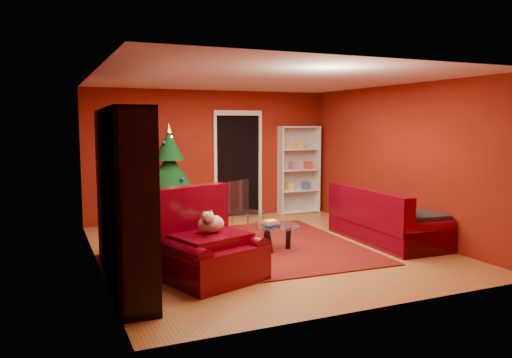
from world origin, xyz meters
name	(u,v)px	position (x,y,z in m)	size (l,w,h in m)	color
floor	(266,250)	(0.00, 0.00, -0.03)	(5.00, 5.50, 0.05)	#945C29
ceiling	(267,78)	(0.00, 0.00, 2.62)	(5.00, 5.50, 0.05)	silver
wall_back	(210,155)	(0.00, 2.77, 1.30)	(5.00, 0.05, 2.60)	maroon
wall_left	(94,172)	(-2.52, 0.00, 1.30)	(0.05, 5.50, 2.60)	maroon
wall_right	(399,161)	(2.52, 0.00, 1.30)	(0.05, 5.50, 2.60)	maroon
doorway	(238,166)	(0.60, 2.73, 1.05)	(1.06, 0.60, 2.16)	black
rug	(263,246)	(0.00, 0.11, 0.01)	(2.86, 3.34, 0.02)	#62120E
media_unit	(122,196)	(-2.27, -0.74, 1.06)	(0.42, 2.77, 2.12)	black
christmas_tree	(170,177)	(-1.01, 2.07, 0.95)	(1.10, 1.10, 1.96)	black
gift_box_green	(182,225)	(-0.88, 1.74, 0.12)	(0.24, 0.24, 0.24)	#276A3B
gift_box_red	(169,223)	(-1.06, 2.02, 0.12)	(0.23, 0.23, 0.23)	maroon
white_bookshelf	(299,170)	(1.95, 2.57, 0.94)	(0.89, 0.32, 1.92)	white
armchair	(210,243)	(-1.27, -1.11, 0.46)	(1.18, 1.18, 0.92)	#49010C
dog	(211,224)	(-1.24, -1.05, 0.69)	(0.40, 0.30, 0.30)	beige
sofa	(387,214)	(2.02, -0.35, 0.45)	(2.12, 0.95, 0.91)	#49010C
coffee_table	(274,237)	(0.07, -0.16, 0.20)	(0.78, 0.78, 0.49)	gray
acrylic_chair	(248,213)	(-0.02, 0.72, 0.44)	(0.45, 0.49, 0.89)	#66605B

